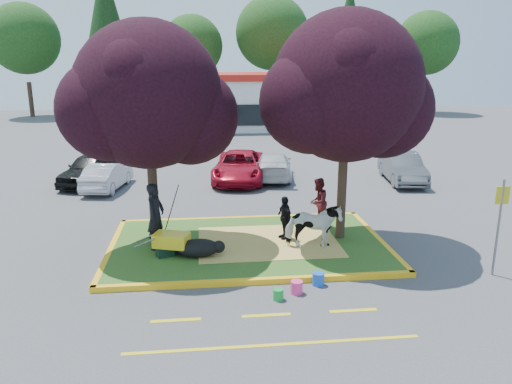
{
  "coord_description": "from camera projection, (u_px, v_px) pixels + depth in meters",
  "views": [
    {
      "loc": [
        -1.33,
        -14.16,
        5.54
      ],
      "look_at": [
        0.29,
        0.5,
        1.6
      ],
      "focal_mm": 35.0,
      "sensor_mm": 36.0,
      "label": 1
    }
  ],
  "objects": [
    {
      "name": "treeline",
      "position": [
        224.0,
        36.0,
        49.42
      ],
      "size": [
        46.58,
        7.8,
        14.63
      ],
      "color": "black",
      "rests_on": "ground"
    },
    {
      "name": "car_grey",
      "position": [
        402.0,
        168.0,
        23.11
      ],
      "size": [
        1.94,
        4.24,
        1.35
      ],
      "primitive_type": "imported",
      "rotation": [
        0.0,
        0.0,
        -0.13
      ],
      "color": "#4E5055",
      "rests_on": "ground"
    },
    {
      "name": "bucket_green",
      "position": [
        278.0,
        294.0,
        11.82
      ],
      "size": [
        0.31,
        0.31,
        0.27
      ],
      "primitive_type": "cylinder",
      "rotation": [
        0.0,
        0.0,
        0.25
      ],
      "color": "green",
      "rests_on": "ground"
    },
    {
      "name": "gear_bag_green",
      "position": [
        165.0,
        252.0,
        14.07
      ],
      "size": [
        0.55,
        0.46,
        0.25
      ],
      "primitive_type": "cube",
      "rotation": [
        0.0,
        0.0,
        0.42
      ],
      "color": "black",
      "rests_on": "median_island"
    },
    {
      "name": "calf",
      "position": [
        199.0,
        248.0,
        14.0
      ],
      "size": [
        1.3,
        0.93,
        0.51
      ],
      "primitive_type": "ellipsoid",
      "rotation": [
        0.0,
        0.0,
        -0.24
      ],
      "color": "black",
      "rests_on": "median_island"
    },
    {
      "name": "cow",
      "position": [
        313.0,
        226.0,
        14.51
      ],
      "size": [
        1.68,
        0.92,
        1.36
      ],
      "primitive_type": "imported",
      "rotation": [
        0.0,
        0.0,
        1.45
      ],
      "color": "white",
      "rests_on": "median_island"
    },
    {
      "name": "car_white",
      "position": [
        273.0,
        165.0,
        23.86
      ],
      "size": [
        2.32,
        4.47,
        1.24
      ],
      "primitive_type": "imported",
      "rotation": [
        0.0,
        0.0,
        3.0
      ],
      "color": "silver",
      "rests_on": "ground"
    },
    {
      "name": "ground",
      "position": [
        248.0,
        247.0,
        15.16
      ],
      "size": [
        90.0,
        90.0,
        0.0
      ],
      "primitive_type": "plane",
      "color": "#424244",
      "rests_on": "ground"
    },
    {
      "name": "tree_purple_right",
      "position": [
        347.0,
        94.0,
        14.47
      ],
      "size": [
        5.3,
        4.4,
        6.82
      ],
      "color": "black",
      "rests_on": "median_island"
    },
    {
      "name": "fire_lane_stripe_a",
      "position": [
        176.0,
        320.0,
        10.92
      ],
      "size": [
        1.1,
        0.12,
        0.01
      ],
      "primitive_type": "cube",
      "color": "yellow",
      "rests_on": "ground"
    },
    {
      "name": "sign_post",
      "position": [
        500.0,
        217.0,
        12.82
      ],
      "size": [
        0.36,
        0.06,
        2.61
      ],
      "rotation": [
        0.0,
        0.0,
        0.01
      ],
      "color": "slate",
      "rests_on": "ground"
    },
    {
      "name": "retail_building",
      "position": [
        240.0,
        100.0,
        41.67
      ],
      "size": [
        20.4,
        8.4,
        4.4
      ],
      "color": "silver",
      "rests_on": "ground"
    },
    {
      "name": "car_red",
      "position": [
        240.0,
        166.0,
        23.31
      ],
      "size": [
        3.01,
        5.21,
        1.36
      ],
      "primitive_type": "imported",
      "rotation": [
        0.0,
        0.0,
        -0.16
      ],
      "color": "#A40D22",
      "rests_on": "ground"
    },
    {
      "name": "bucket_pink",
      "position": [
        297.0,
        287.0,
        12.14
      ],
      "size": [
        0.34,
        0.34,
        0.32
      ],
      "primitive_type": "cylinder",
      "rotation": [
        0.0,
        0.0,
        -0.16
      ],
      "color": "#FF3886",
      "rests_on": "ground"
    },
    {
      "name": "bucket_blue",
      "position": [
        318.0,
        279.0,
        12.59
      ],
      "size": [
        0.33,
        0.33,
        0.33
      ],
      "primitive_type": "cylinder",
      "rotation": [
        0.0,
        0.0,
        0.09
      ],
      "color": "blue",
      "rests_on": "ground"
    },
    {
      "name": "car_black",
      "position": [
        91.0,
        169.0,
        22.73
      ],
      "size": [
        2.74,
        4.46,
        1.42
      ],
      "primitive_type": "imported",
      "rotation": [
        0.0,
        0.0,
        -0.27
      ],
      "color": "black",
      "rests_on": "ground"
    },
    {
      "name": "curb_near",
      "position": [
        258.0,
        281.0,
        12.67
      ],
      "size": [
        8.3,
        0.16,
        0.15
      ],
      "primitive_type": "cube",
      "color": "yellow",
      "rests_on": "ground"
    },
    {
      "name": "curb_right",
      "position": [
        378.0,
        240.0,
        15.58
      ],
      "size": [
        0.16,
        5.3,
        0.15
      ],
      "primitive_type": "cube",
      "color": "yellow",
      "rests_on": "ground"
    },
    {
      "name": "car_silver",
      "position": [
        107.0,
        176.0,
        21.81
      ],
      "size": [
        1.82,
        3.72,
        1.17
      ],
      "primitive_type": "imported",
      "rotation": [
        0.0,
        0.0,
        2.97
      ],
      "color": "#A9ABB2",
      "rests_on": "ground"
    },
    {
      "name": "fire_lane_stripe_c",
      "position": [
        353.0,
        310.0,
        11.34
      ],
      "size": [
        1.1,
        0.12,
        0.01
      ],
      "primitive_type": "cube",
      "color": "yellow",
      "rests_on": "ground"
    },
    {
      "name": "median_island",
      "position": [
        248.0,
        245.0,
        15.14
      ],
      "size": [
        8.0,
        5.0,
        0.15
      ],
      "primitive_type": "cube",
      "color": "#2C561A",
      "rests_on": "ground"
    },
    {
      "name": "fire_lane_long",
      "position": [
        274.0,
        345.0,
        9.98
      ],
      "size": [
        6.0,
        0.1,
        0.01
      ],
      "primitive_type": "cube",
      "color": "yellow",
      "rests_on": "ground"
    },
    {
      "name": "straw_bedding",
      "position": [
        268.0,
        242.0,
        15.19
      ],
      "size": [
        4.2,
        3.0,
        0.01
      ],
      "primitive_type": "cube",
      "color": "#E1C85D",
      "rests_on": "median_island"
    },
    {
      "name": "wheelbarrow",
      "position": [
        172.0,
        240.0,
        14.04
      ],
      "size": [
        1.73,
        0.85,
        0.65
      ],
      "rotation": [
        0.0,
        0.0,
        -0.31
      ],
      "color": "black",
      "rests_on": "median_island"
    },
    {
      "name": "tree_purple_left",
      "position": [
        149.0,
        102.0,
        14.11
      ],
      "size": [
        5.06,
        4.2,
        6.51
      ],
      "color": "black",
      "rests_on": "median_island"
    },
    {
      "name": "fire_lane_stripe_b",
      "position": [
        266.0,
        315.0,
        11.13
      ],
      "size": [
        1.1,
        0.12,
        0.01
      ],
      "primitive_type": "cube",
      "color": "yellow",
      "rests_on": "ground"
    },
    {
      "name": "visitor_b",
      "position": [
        285.0,
        218.0,
        15.31
      ],
      "size": [
        0.56,
        0.86,
        1.36
      ],
      "primitive_type": "imported",
      "rotation": [
        0.0,
        0.0,
        -1.26
      ],
      "color": "black",
      "rests_on": "median_island"
    },
    {
      "name": "gear_bag_dark",
      "position": [
        181.0,
        248.0,
        14.27
      ],
      "size": [
        0.69,
        0.49,
        0.32
      ],
      "primitive_type": "cube",
      "rotation": [
        0.0,
        0.0,
        -0.25
      ],
      "color": "black",
      "rests_on": "median_island"
    },
    {
      "name": "visitor_a",
      "position": [
        318.0,
        202.0,
        16.46
      ],
      "size": [
        0.95,
        1.0,
        1.63
      ],
      "primitive_type": "imported",
      "rotation": [
        0.0,
        0.0,
        -2.13
      ],
      "color": "#4E1619",
      "rests_on": "median_island"
    },
    {
      "name": "curb_far",
      "position": [
        241.0,
        219.0,
        17.62
      ],
      "size": [
        8.3,
        0.16,
        0.15
      ],
      "primitive_type": "cube",
      "color": "yellow",
      "rests_on": "ground"
    },
    {
      "name": "curb_left",
      "position": [
        111.0,
        250.0,
        14.71
      ],
      "size": [
        0.16,
        5.3,
        0.15
      ],
      "primitive_type": "cube",
      "color": "yellow",
      "rests_on": "ground"
    },
    {
      "name": "handler",
      "position": [
        156.0,
        216.0,
        14.46
      ],
      "size": [
        0.69,
        0.83,
        1.95
      ],
      "primitive_type": "imported",
      "rotation": [
        0.0,
        0.0,
        1.21
      ],
      "color": "black",
      "rests_on": "median_island"
    }
  ]
}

